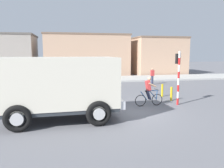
{
  "coord_description": "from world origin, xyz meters",
  "views": [
    {
      "loc": [
        -3.23,
        -10.79,
        3.1
      ],
      "look_at": [
        -0.45,
        2.5,
        1.2
      ],
      "focal_mm": 35.86,
      "sensor_mm": 36.0,
      "label": 1
    }
  ],
  "objects_px": {
    "bollard_far": "(162,90)",
    "pedestrian_near_kerb": "(152,76)",
    "truck_foreground": "(59,85)",
    "bollard_near": "(171,94)",
    "cyclist": "(149,91)",
    "traffic_light_pole": "(178,70)"
  },
  "relations": [
    {
      "from": "traffic_light_pole",
      "to": "bollard_near",
      "type": "xyz_separation_m",
      "value": [
        0.16,
        1.08,
        -1.62
      ]
    },
    {
      "from": "bollard_near",
      "to": "bollard_far",
      "type": "height_order",
      "value": "same"
    },
    {
      "from": "cyclist",
      "to": "traffic_light_pole",
      "type": "distance_m",
      "value": 2.17
    },
    {
      "from": "bollard_near",
      "to": "bollard_far",
      "type": "distance_m",
      "value": 1.4
    },
    {
      "from": "pedestrian_near_kerb",
      "to": "bollard_far",
      "type": "xyz_separation_m",
      "value": [
        -1.63,
        -5.93,
        -0.4
      ]
    },
    {
      "from": "truck_foreground",
      "to": "cyclist",
      "type": "height_order",
      "value": "truck_foreground"
    },
    {
      "from": "truck_foreground",
      "to": "cyclist",
      "type": "bearing_deg",
      "value": 19.91
    },
    {
      "from": "truck_foreground",
      "to": "traffic_light_pole",
      "type": "relative_size",
      "value": 1.71
    },
    {
      "from": "truck_foreground",
      "to": "bollard_near",
      "type": "relative_size",
      "value": 6.09
    },
    {
      "from": "truck_foreground",
      "to": "bollard_near",
      "type": "height_order",
      "value": "truck_foreground"
    },
    {
      "from": "bollard_near",
      "to": "bollard_far",
      "type": "relative_size",
      "value": 1.0
    },
    {
      "from": "truck_foreground",
      "to": "traffic_light_pole",
      "type": "height_order",
      "value": "traffic_light_pole"
    },
    {
      "from": "bollard_far",
      "to": "pedestrian_near_kerb",
      "type": "bearing_deg",
      "value": 74.65
    },
    {
      "from": "pedestrian_near_kerb",
      "to": "truck_foreground",
      "type": "bearing_deg",
      "value": -130.2
    },
    {
      "from": "traffic_light_pole",
      "to": "bollard_near",
      "type": "relative_size",
      "value": 3.56
    },
    {
      "from": "truck_foreground",
      "to": "bollard_far",
      "type": "distance_m",
      "value": 8.3
    },
    {
      "from": "truck_foreground",
      "to": "pedestrian_near_kerb",
      "type": "relative_size",
      "value": 3.38
    },
    {
      "from": "bollard_near",
      "to": "bollard_far",
      "type": "bearing_deg",
      "value": 90.0
    },
    {
      "from": "cyclist",
      "to": "pedestrian_near_kerb",
      "type": "distance_m",
      "value": 9.13
    },
    {
      "from": "truck_foreground",
      "to": "bollard_near",
      "type": "distance_m",
      "value": 7.67
    },
    {
      "from": "bollard_far",
      "to": "truck_foreground",
      "type": "bearing_deg",
      "value": -148.53
    },
    {
      "from": "pedestrian_near_kerb",
      "to": "cyclist",
      "type": "bearing_deg",
      "value": -113.2
    }
  ]
}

